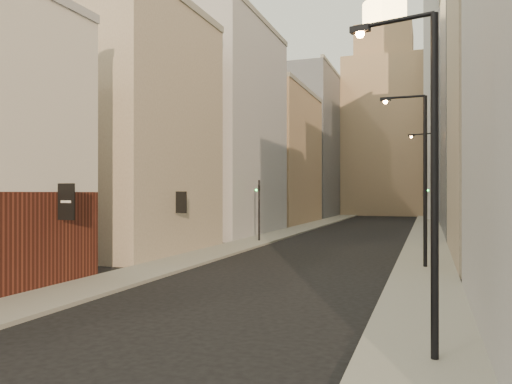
% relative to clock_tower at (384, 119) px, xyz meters
% --- Properties ---
extents(sidewalk_left, '(3.00, 140.00, 0.15)m').
position_rel_clock_tower_xyz_m(sidewalk_left, '(-5.50, -37.00, -17.56)').
color(sidewalk_left, gray).
rests_on(sidewalk_left, ground).
extents(sidewalk_right, '(3.00, 140.00, 0.15)m').
position_rel_clock_tower_xyz_m(sidewalk_right, '(7.50, -37.00, -17.56)').
color(sidewalk_right, gray).
rests_on(sidewalk_right, ground).
extents(left_bldg_beige, '(8.00, 12.00, 16.00)m').
position_rel_clock_tower_xyz_m(left_bldg_beige, '(-11.00, -66.00, -9.63)').
color(left_bldg_beige, gray).
rests_on(left_bldg_beige, ground).
extents(left_bldg_grey, '(8.00, 16.00, 20.00)m').
position_rel_clock_tower_xyz_m(left_bldg_grey, '(-11.00, -50.00, -7.63)').
color(left_bldg_grey, '#A1A1A7').
rests_on(left_bldg_grey, ground).
extents(left_bldg_tan, '(8.00, 18.00, 17.00)m').
position_rel_clock_tower_xyz_m(left_bldg_tan, '(-11.00, -32.00, -9.13)').
color(left_bldg_tan, tan).
rests_on(left_bldg_tan, ground).
extents(left_bldg_wingrid, '(8.00, 20.00, 24.00)m').
position_rel_clock_tower_xyz_m(left_bldg_wingrid, '(-11.00, -12.00, -5.63)').
color(left_bldg_wingrid, gray).
rests_on(left_bldg_wingrid, ground).
extents(right_bldg_wingrid, '(8.00, 20.00, 26.00)m').
position_rel_clock_tower_xyz_m(right_bldg_wingrid, '(13.00, -42.00, -4.63)').
color(right_bldg_wingrid, gray).
rests_on(right_bldg_wingrid, ground).
extents(highrise, '(21.00, 23.00, 51.20)m').
position_rel_clock_tower_xyz_m(highrise, '(19.00, -14.00, 8.02)').
color(highrise, gray).
rests_on(highrise, ground).
extents(clock_tower, '(14.00, 14.00, 44.90)m').
position_rel_clock_tower_xyz_m(clock_tower, '(0.00, 0.00, 0.00)').
color(clock_tower, tan).
rests_on(clock_tower, ground).
extents(white_tower, '(8.00, 8.00, 41.50)m').
position_rel_clock_tower_xyz_m(white_tower, '(11.00, -14.00, 0.97)').
color(white_tower, silver).
rests_on(white_tower, ground).
extents(streetlamp_near, '(2.10, 0.69, 8.14)m').
position_rel_clock_tower_xyz_m(streetlamp_near, '(7.61, -82.48, -12.98)').
color(streetlamp_near, black).
rests_on(streetlamp_near, ground).
extents(streetlamp_mid, '(2.38, 0.24, 9.06)m').
position_rel_clock_tower_xyz_m(streetlamp_mid, '(7.28, -67.43, -12.46)').
color(streetlamp_mid, black).
rests_on(streetlamp_mid, ground).
extents(streetlamp_far, '(2.59, 1.00, 10.20)m').
position_rel_clock_tower_xyz_m(streetlamp_far, '(7.86, -39.93, -11.80)').
color(streetlamp_far, black).
rests_on(streetlamp_far, ground).
extents(traffic_light_left, '(0.62, 0.57, 5.00)m').
position_rel_clock_tower_xyz_m(traffic_light_left, '(-5.18, -56.78, -13.95)').
color(traffic_light_left, black).
rests_on(traffic_light_left, ground).
extents(traffic_light_right, '(0.69, 0.69, 5.00)m').
position_rel_clock_tower_xyz_m(traffic_light_right, '(7.39, -47.24, -13.78)').
color(traffic_light_right, black).
rests_on(traffic_light_right, ground).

